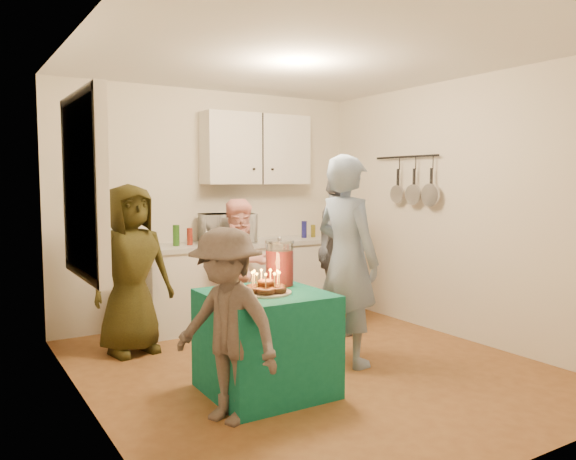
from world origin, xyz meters
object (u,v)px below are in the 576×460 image
microwave (227,228)px  party_table (266,342)px  woman_back_right (338,252)px  punch_jar (280,264)px  child_near_left (226,325)px  man_birthday (347,260)px  woman_back_left (131,269)px  woman_back_center (242,268)px  counter (240,284)px

microwave → party_table: (-0.65, -2.00, -0.69)m
microwave → woman_back_right: (0.83, -0.92, -0.22)m
party_table → punch_jar: size_ratio=2.50×
microwave → child_near_left: child_near_left is taller
man_birthday → woman_back_right: (0.54, 0.85, -0.06)m
punch_jar → microwave: bearing=77.2°
woman_back_left → woman_back_center: (1.14, -0.01, -0.08)m
counter → woman_back_left: size_ratio=1.41×
man_birthday → woman_back_center: (-0.36, 1.27, -0.20)m
party_table → woman_back_left: bearing=110.9°
counter → punch_jar: size_ratio=6.47×
woman_back_right → child_near_left: bearing=179.6°
child_near_left → woman_back_right: bearing=102.1°
man_birthday → child_near_left: 1.52m
child_near_left → counter: bearing=127.8°
party_table → woman_back_center: size_ratio=0.60×
woman_back_right → child_near_left: 2.40m
woman_back_left → child_near_left: bearing=-95.1°
microwave → woman_back_center: size_ratio=0.41×
man_birthday → woman_back_right: size_ratio=1.07×
woman_back_right → child_near_left: size_ratio=1.31×
microwave → woman_back_center: woman_back_center is taller
counter → woman_back_right: bearing=-53.7°
counter → child_near_left: (-1.27, -2.31, 0.21)m
punch_jar → woman_back_left: (-0.81, 1.31, -0.15)m
punch_jar → woman_back_center: (0.33, 1.30, -0.23)m
punch_jar → woman_back_right: woman_back_right is taller
man_birthday → child_near_left: size_ratio=1.41×
punch_jar → woman_back_center: size_ratio=0.24×
counter → party_table: counter is taller
woman_back_center → child_near_left: (-1.04, -1.80, -0.06)m
punch_jar → man_birthday: (0.70, 0.04, -0.03)m
microwave → party_table: bearing=-99.0°
microwave → party_table: size_ratio=0.68×
punch_jar → woman_back_right: bearing=35.6°
punch_jar → child_near_left: size_ratio=0.26×
man_birthday → microwave: bearing=0.7°
punch_jar → man_birthday: 0.70m
woman_back_center → woman_back_right: bearing=-32.2°
punch_jar → woman_back_right: size_ratio=0.20×
woman_back_left → woman_back_center: bearing=-8.8°
counter → child_near_left: 2.64m
punch_jar → woman_back_left: woman_back_left is taller
counter → woman_back_right: size_ratio=1.30×
woman_back_center → microwave: bearing=73.6°
counter → woman_back_center: size_ratio=1.57×
party_table → woman_back_right: woman_back_right is taller
counter → child_near_left: child_near_left is taller
microwave → woman_back_center: bearing=-89.6°
punch_jar → man_birthday: size_ratio=0.19×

